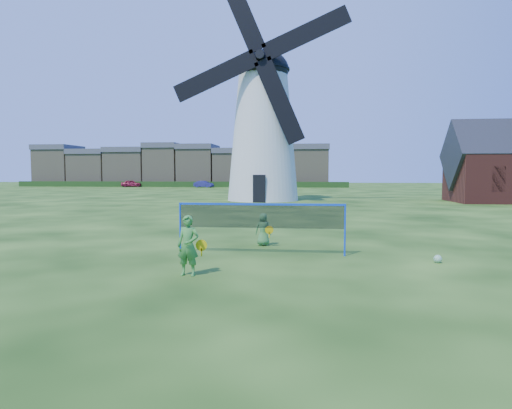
{
  "coord_description": "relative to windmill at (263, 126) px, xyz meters",
  "views": [
    {
      "loc": [
        1.75,
        -12.79,
        2.44
      ],
      "look_at": [
        0.2,
        0.5,
        1.5
      ],
      "focal_mm": 30.96,
      "sensor_mm": 36.0,
      "label": 1
    }
  ],
  "objects": [
    {
      "name": "terraced_houses",
      "position": [
        -20.9,
        44.73,
        -2.81
      ],
      "size": [
        57.87,
        8.4,
        8.33
      ],
      "color": "gray",
      "rests_on": "ground"
    },
    {
      "name": "windmill",
      "position": [
        0.0,
        0.0,
        0.0
      ],
      "size": [
        15.1,
        6.42,
        19.94
      ],
      "color": "silver",
      "rests_on": "ground"
    },
    {
      "name": "badminton_net",
      "position": [
        2.64,
        -26.92,
        -5.61
      ],
      "size": [
        5.05,
        0.05,
        1.55
      ],
      "color": "blue",
      "rests_on": "ground"
    },
    {
      "name": "hedge",
      "position": [
        -19.72,
        38.73,
        -6.25
      ],
      "size": [
        62.0,
        0.8,
        1.0
      ],
      "primitive_type": "cube",
      "color": "#193814",
      "rests_on": "ground"
    },
    {
      "name": "ground",
      "position": [
        2.28,
        -27.27,
        -6.75
      ],
      "size": [
        220.0,
        220.0,
        0.0
      ],
      "primitive_type": "plane",
      "color": "black",
      "rests_on": "ground"
    },
    {
      "name": "car_left",
      "position": [
        -28.23,
        38.2,
        -6.12
      ],
      "size": [
        3.89,
        2.1,
        1.26
      ],
      "primitive_type": "imported",
      "rotation": [
        0.0,
        0.0,
        1.74
      ],
      "color": "maroon",
      "rests_on": "ground"
    },
    {
      "name": "play_ball",
      "position": [
        7.59,
        -27.65,
        -6.64
      ],
      "size": [
        0.22,
        0.22,
        0.22
      ],
      "primitive_type": "sphere",
      "color": "green",
      "rests_on": "ground"
    },
    {
      "name": "player_girl",
      "position": [
        1.21,
        -29.9,
        -6.03
      ],
      "size": [
        0.7,
        0.39,
        1.45
      ],
      "rotation": [
        0.0,
        0.0,
        -0.08
      ],
      "color": "#408D38",
      "rests_on": "ground"
    },
    {
      "name": "player_boy",
      "position": [
        2.56,
        -25.27,
        -6.2
      ],
      "size": [
        0.65,
        0.43,
        1.11
      ],
      "rotation": [
        0.0,
        0.0,
        3.24
      ],
      "color": "#478D44",
      "rests_on": "ground"
    },
    {
      "name": "car_right",
      "position": [
        -14.17,
        36.32,
        -6.16
      ],
      "size": [
        3.76,
        2.24,
        1.17
      ],
      "primitive_type": "imported",
      "rotation": [
        0.0,
        0.0,
        1.27
      ],
      "color": "navy",
      "rests_on": "ground"
    }
  ]
}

